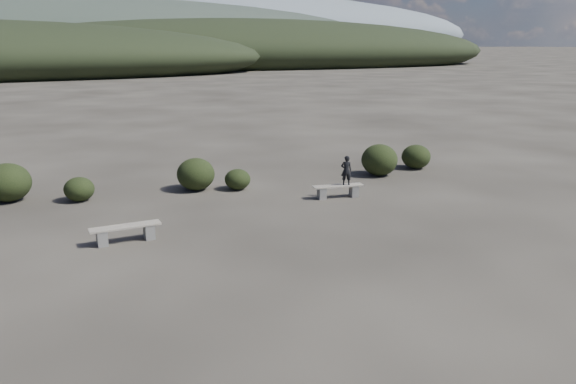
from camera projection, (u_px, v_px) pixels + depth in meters
name	position (u px, v px, depth m)	size (l,w,h in m)	color
ground	(334.00, 279.00, 12.38)	(1200.00, 1200.00, 0.00)	#29251F
bench_left	(126.00, 232.00, 14.62)	(1.83, 0.50, 0.45)	slate
bench_right	(338.00, 190.00, 18.84)	(1.75, 0.57, 0.43)	slate
seated_person	(346.00, 170.00, 18.74)	(0.36, 0.24, 0.99)	black
shrub_a	(79.00, 189.00, 18.42)	(0.98, 0.98, 0.80)	black
shrub_b	(196.00, 174.00, 19.77)	(1.33, 1.33, 1.14)	black
shrub_c	(238.00, 179.00, 19.88)	(0.92, 0.92, 0.73)	black
shrub_d	(379.00, 160.00, 21.94)	(1.41, 1.41, 1.24)	black
shrub_e	(416.00, 157.00, 23.19)	(1.19, 1.19, 0.99)	black
shrub_f	(7.00, 182.00, 18.34)	(1.49, 1.49, 1.26)	black
mountain_ridges	(47.00, 32.00, 310.30)	(500.00, 400.00, 56.00)	black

